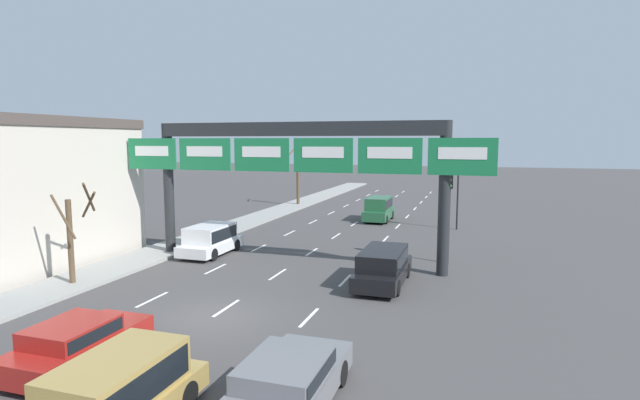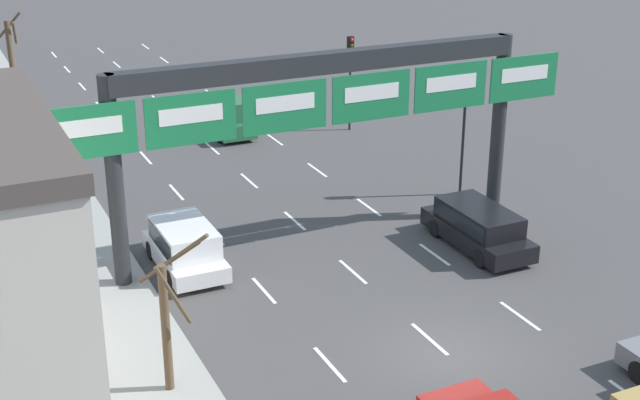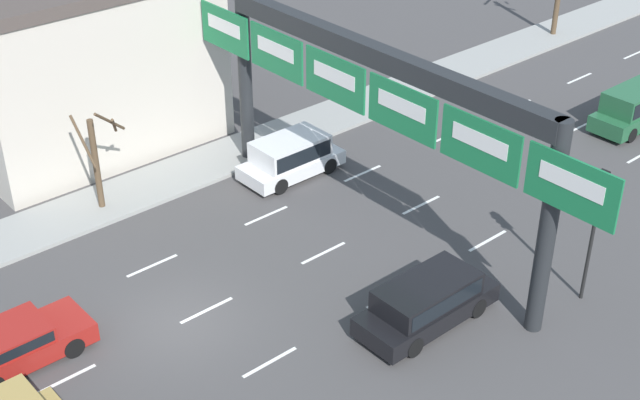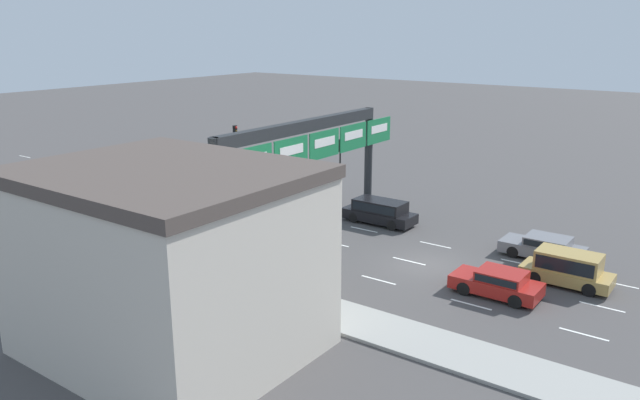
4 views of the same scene
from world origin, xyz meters
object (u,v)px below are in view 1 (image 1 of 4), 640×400
(suv_green, at_px, (379,208))
(suv_gold, at_px, (118,391))
(suv_white, at_px, (211,238))
(traffic_light_mid_block, at_px, (458,181))
(car_red, at_px, (77,342))
(car_grey, at_px, (288,380))
(traffic_light_near_gantry, at_px, (449,198))
(tree_bare_second, at_px, (73,232))
(suv_black, at_px, (383,265))
(tree_bare_closest, at_px, (298,173))
(sign_gantry, at_px, (294,156))

(suv_green, bearing_deg, suv_gold, -89.49)
(suv_white, xyz_separation_m, traffic_light_mid_block, (12.61, 12.25, 2.53))
(car_red, height_order, traffic_light_mid_block, traffic_light_mid_block)
(suv_gold, xyz_separation_m, traffic_light_mid_block, (5.76, 27.88, 2.50))
(car_grey, relative_size, traffic_light_mid_block, 0.92)
(car_grey, bearing_deg, suv_gold, -146.38)
(traffic_light_near_gantry, bearing_deg, traffic_light_mid_block, 90.07)
(tree_bare_second, bearing_deg, traffic_light_mid_block, 51.93)
(tree_bare_second, bearing_deg, suv_white, 70.27)
(suv_green, bearing_deg, suv_black, -78.23)
(traffic_light_mid_block, bearing_deg, traffic_light_near_gantry, -89.93)
(traffic_light_mid_block, bearing_deg, suv_gold, -101.68)
(suv_black, relative_size, car_grey, 1.08)
(tree_bare_closest, bearing_deg, tree_bare_second, -89.60)
(sign_gantry, bearing_deg, car_red, -97.21)
(suv_green, xyz_separation_m, car_red, (-3.08, -27.68, -0.33))
(car_red, relative_size, traffic_light_mid_block, 0.86)
(car_red, distance_m, tree_bare_closest, 35.21)
(suv_white, xyz_separation_m, suv_black, (10.16, -2.81, -0.04))
(sign_gantry, relative_size, traffic_light_near_gantry, 4.05)
(suv_black, distance_m, tree_bare_closest, 27.40)
(car_red, bearing_deg, tree_bare_second, 134.15)
(suv_gold, relative_size, suv_white, 1.01)
(suv_green, bearing_deg, traffic_light_mid_block, -19.34)
(suv_green, xyz_separation_m, suv_black, (3.58, -17.18, -0.15))
(suv_green, relative_size, traffic_light_near_gantry, 0.92)
(suv_green, xyz_separation_m, suv_gold, (0.26, -29.99, -0.08))
(car_grey, bearing_deg, suv_white, 126.22)
(suv_gold, xyz_separation_m, traffic_light_near_gantry, (5.77, 17.61, 2.44))
(suv_black, bearing_deg, car_red, -122.38)
(traffic_light_near_gantry, distance_m, traffic_light_mid_block, 10.27)
(suv_gold, bearing_deg, tree_bare_closest, 104.56)
(suv_black, relative_size, car_red, 1.16)
(suv_gold, xyz_separation_m, car_grey, (3.09, 2.06, -0.25))
(suv_black, xyz_separation_m, tree_bare_second, (-12.70, -4.27, 1.48))
(car_grey, distance_m, tree_bare_second, 14.16)
(suv_gold, relative_size, tree_bare_second, 0.98)
(suv_gold, distance_m, traffic_light_near_gantry, 18.69)
(suv_white, bearing_deg, suv_green, 65.39)
(suv_green, relative_size, suv_black, 0.90)
(sign_gantry, xyz_separation_m, suv_gold, (1.72, -15.13, -4.58))
(suv_white, bearing_deg, tree_bare_closest, 97.33)
(car_grey, bearing_deg, car_red, 177.69)
(sign_gantry, distance_m, car_grey, 14.74)
(sign_gantry, height_order, suv_black, sign_gantry)
(suv_green, bearing_deg, car_red, -96.34)
(suv_gold, bearing_deg, sign_gantry, 96.49)
(traffic_light_near_gantry, relative_size, tree_bare_closest, 0.85)
(suv_gold, relative_size, traffic_light_near_gantry, 0.91)
(sign_gantry, height_order, car_red, sign_gantry)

